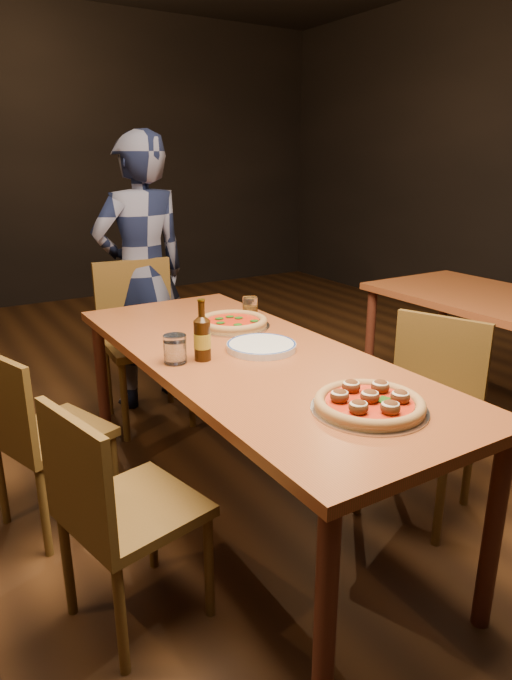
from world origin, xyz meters
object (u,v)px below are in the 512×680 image
chair_main_e (419,418)px  beer_bottle (202,339)px  chair_end (146,342)px  pizza_margherita (233,322)px  chair_main_sw (53,432)px  water_glass (175,349)px  table_main (250,370)px  amber_glass (250,307)px  chair_main_nw (134,507)px  pizza_meatball (369,403)px  diner (142,274)px  plate_stack (261,347)px

chair_main_e → beer_bottle: bearing=-135.5°
chair_end → pizza_margherita: chair_end is taller
chair_main_sw → water_glass: size_ratio=7.60×
table_main → chair_main_e: 0.76m
amber_glass → pizza_margherita: bearing=-143.7°
chair_main_nw → pizza_meatball: bearing=-131.6°
pizza_meatball → pizza_margherita: pizza_meatball is taller
pizza_margherita → diner: (-0.04, 1.04, 0.06)m
pizza_margherita → water_glass: (-0.43, -0.31, 0.03)m
plate_stack → beer_bottle: beer_bottle is taller
table_main → chair_main_nw: size_ratio=2.37×
chair_main_e → diner: (-0.55, 1.75, 0.38)m
plate_stack → pizza_margherita: bearing=79.6°
chair_main_nw → chair_end: 1.54m
chair_main_nw → diner: 1.89m
water_glass → diner: (0.39, 1.35, 0.02)m
table_main → pizza_margherita: 0.40m
table_main → plate_stack: 0.11m
table_main → chair_end: size_ratio=2.05×
chair_main_e → amber_glass: (-0.34, 0.84, 0.35)m
chair_main_sw → diner: diner is taller
chair_main_e → diner: 1.88m
plate_stack → beer_bottle: bearing=176.3°
chair_end → beer_bottle: 1.16m
pizza_margherita → chair_main_sw: bearing=177.8°
pizza_meatball → pizza_margherita: size_ratio=1.06×
chair_main_sw → beer_bottle: (0.52, -0.37, 0.42)m
chair_main_nw → chair_main_sw: bearing=-4.6°
chair_main_sw → chair_main_nw: bearing=169.2°
water_glass → chair_main_nw: bearing=-132.4°
chair_main_e → pizza_margherita: chair_main_e is taller
beer_bottle → water_glass: 0.11m
beer_bottle → amber_glass: bearing=42.9°
chair_main_nw → beer_bottle: (0.42, 0.32, 0.41)m
chair_main_sw → plate_stack: size_ratio=2.94×
chair_main_nw → amber_glass: bearing=-61.9°
plate_stack → water_glass: size_ratio=2.59×
pizza_margherita → pizza_meatball: bearing=-95.2°
chair_main_e → water_glass: chair_main_e is taller
chair_main_nw → amber_glass: 1.26m
beer_bottle → diner: (0.28, 1.38, -0.01)m
pizza_margherita → diner: size_ratio=0.21×
chair_main_sw → plate_stack: 0.93m
chair_main_nw → chair_main_sw: 0.70m
chair_end → diner: 0.45m
amber_glass → chair_main_e: bearing=-68.1°
pizza_margherita → chair_main_nw: bearing=-138.6°
chair_main_nw → plate_stack: bearing=-78.1°
table_main → chair_main_nw: (-0.62, -0.29, -0.26)m
chair_main_nw → chair_main_e: size_ratio=0.95×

